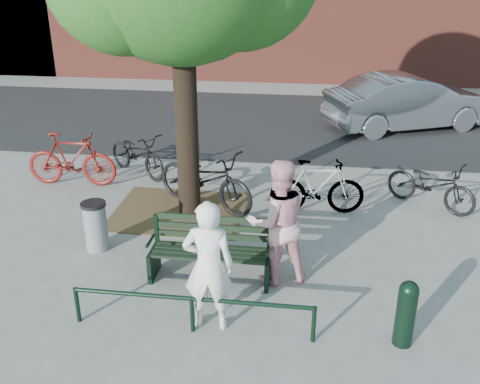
# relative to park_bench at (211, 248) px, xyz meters

# --- Properties ---
(ground) EXTENTS (90.00, 90.00, 0.00)m
(ground) POSITION_rel_park_bench_xyz_m (0.00, -0.08, -0.48)
(ground) COLOR gray
(ground) RESTS_ON ground
(dirt_pit) EXTENTS (2.40, 2.00, 0.02)m
(dirt_pit) POSITION_rel_park_bench_xyz_m (-1.00, 2.12, -0.47)
(dirt_pit) COLOR brown
(dirt_pit) RESTS_ON ground
(road) EXTENTS (40.00, 7.00, 0.01)m
(road) POSITION_rel_park_bench_xyz_m (0.00, 8.42, -0.47)
(road) COLOR black
(road) RESTS_ON ground
(park_bench) EXTENTS (1.74, 0.54, 0.97)m
(park_bench) POSITION_rel_park_bench_xyz_m (0.00, 0.00, 0.00)
(park_bench) COLOR black
(park_bench) RESTS_ON ground
(guard_railing) EXTENTS (3.06, 0.06, 0.51)m
(guard_railing) POSITION_rel_park_bench_xyz_m (0.00, -1.28, -0.08)
(guard_railing) COLOR black
(guard_railing) RESTS_ON ground
(person_left) EXTENTS (0.65, 0.44, 1.74)m
(person_left) POSITION_rel_park_bench_xyz_m (0.19, -1.13, 0.39)
(person_left) COLOR white
(person_left) RESTS_ON ground
(person_right) EXTENTS (1.09, 0.97, 1.85)m
(person_right) POSITION_rel_park_bench_xyz_m (0.95, 0.07, 0.45)
(person_right) COLOR pink
(person_right) RESTS_ON ground
(bollard) EXTENTS (0.24, 0.24, 0.88)m
(bollard) POSITION_rel_park_bench_xyz_m (2.58, -1.17, -0.01)
(bollard) COLOR black
(bollard) RESTS_ON ground
(litter_bin) EXTENTS (0.40, 0.40, 0.81)m
(litter_bin) POSITION_rel_park_bench_xyz_m (-1.98, 0.58, -0.07)
(litter_bin) COLOR gray
(litter_bin) RESTS_ON ground
(bicycle_a) EXTENTS (1.84, 1.57, 0.95)m
(bicycle_a) POSITION_rel_park_bench_xyz_m (-2.35, 3.88, -0.00)
(bicycle_a) COLOR black
(bicycle_a) RESTS_ON ground
(bicycle_b) EXTENTS (1.88, 0.58, 1.12)m
(bicycle_b) POSITION_rel_park_bench_xyz_m (-3.49, 3.11, 0.08)
(bicycle_b) COLOR #62130E
(bicycle_b) RESTS_ON ground
(bicycle_c) EXTENTS (2.27, 1.69, 1.14)m
(bicycle_c) POSITION_rel_park_bench_xyz_m (-0.56, 2.42, 0.09)
(bicycle_c) COLOR black
(bicycle_c) RESTS_ON ground
(bicycle_d) EXTENTS (1.77, 0.68, 1.04)m
(bicycle_d) POSITION_rel_park_bench_xyz_m (1.52, 2.42, 0.04)
(bicycle_d) COLOR gray
(bicycle_d) RESTS_ON ground
(bicycle_e) EXTENTS (1.76, 1.50, 0.91)m
(bicycle_e) POSITION_rel_park_bench_xyz_m (3.63, 2.97, -0.02)
(bicycle_e) COLOR black
(bicycle_e) RESTS_ON ground
(parked_car) EXTENTS (4.82, 3.25, 1.50)m
(parked_car) POSITION_rel_park_bench_xyz_m (3.98, 8.27, 0.27)
(parked_car) COLOR gray
(parked_car) RESTS_ON ground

